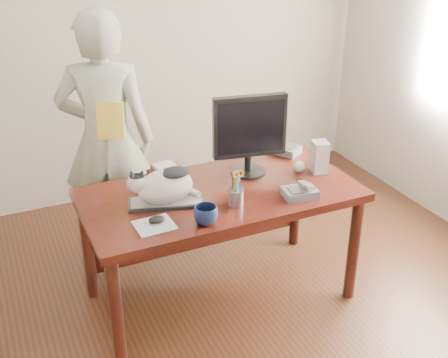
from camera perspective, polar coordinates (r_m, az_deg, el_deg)
room at (r=2.52m, az=5.20°, el=5.17°), size 4.50×4.50×4.50m
desk at (r=3.39m, az=-0.90°, el=-2.88°), size 1.60×0.80×0.75m
keyboard at (r=3.13m, az=-5.90°, el=-2.38°), size 0.44×0.26×0.02m
cat at (r=3.07m, az=-6.23°, el=-0.63°), size 0.41×0.27×0.23m
monitor at (r=3.35m, az=2.62°, el=4.89°), size 0.45×0.25×0.50m
pen_cup at (r=3.09m, az=1.24°, el=-1.68°), size 0.09×0.09×0.21m
mousepad at (r=2.94m, az=-7.07°, el=-4.68°), size 0.21×0.19×0.00m
mouse at (r=2.95m, az=-6.84°, el=-4.10°), size 0.09×0.06×0.04m
coffee_mug at (r=2.91m, az=-1.86°, el=-3.68°), size 0.16×0.16×0.10m
phone at (r=3.22m, az=7.76°, el=-1.28°), size 0.20×0.17×0.09m
speaker at (r=3.50m, az=9.69°, el=2.23°), size 0.11×0.12×0.20m
baseball at (r=3.50m, az=7.66°, el=1.23°), size 0.07×0.07×0.07m
book_stack at (r=3.45m, az=-5.90°, el=0.88°), size 0.21×0.16×0.07m
calculator at (r=3.77m, az=6.31°, el=3.00°), size 0.21×0.22×0.05m
person at (r=3.76m, az=-11.83°, el=3.91°), size 0.74×0.62×1.72m
held_book at (r=3.54m, az=-11.45°, el=5.83°), size 0.19×0.15×0.23m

